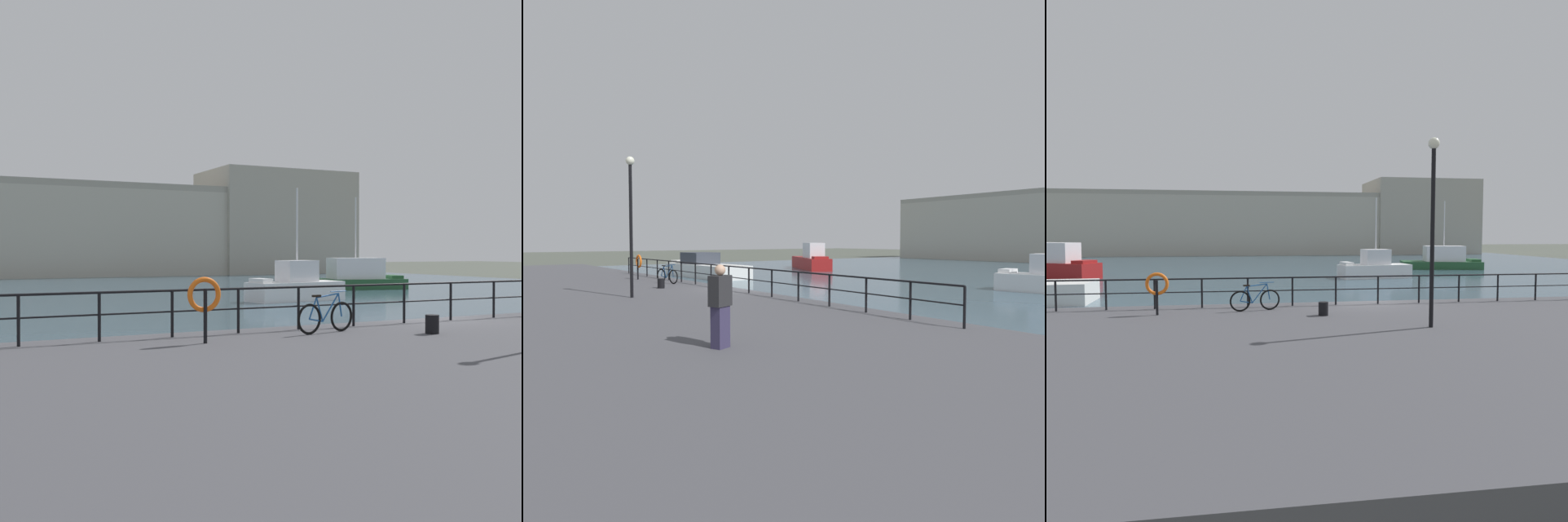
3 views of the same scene
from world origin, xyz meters
The scene contains 10 objects.
ground_plane centered at (0.00, 0.00, 0.00)m, with size 240.00×240.00×0.00m, color #4C5147.
quay_promenade centered at (0.00, -6.50, 0.44)m, with size 56.00×13.00×0.89m, color #47474C.
moored_small_launch centered at (-17.35, 7.19, 0.74)m, with size 9.27×3.47×2.05m.
moored_red_daysailer centered at (-20.12, 21.26, 0.98)m, with size 9.45×6.09×2.83m.
quay_railing centered at (-0.60, -0.75, 1.63)m, with size 24.60×0.07×1.08m.
parked_bicycle centered at (-4.45, -1.64, 1.28)m, with size 1.75×0.42×0.98m.
mooring_bollard centered at (-2.28, -2.86, 1.11)m, with size 0.32×0.32×0.44m, color black.
life_ring_stand centered at (-7.66, -1.95, 1.86)m, with size 0.75×0.16×1.40m.
quay_lamp_post centered at (0.43, -5.13, 4.23)m, with size 0.32×0.32×5.34m.
standing_person centered at (9.87, -6.58, 1.75)m, with size 0.43×0.51×1.69m.
Camera 2 is at (18.17, -11.21, 3.06)m, focal length 32.35 mm.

